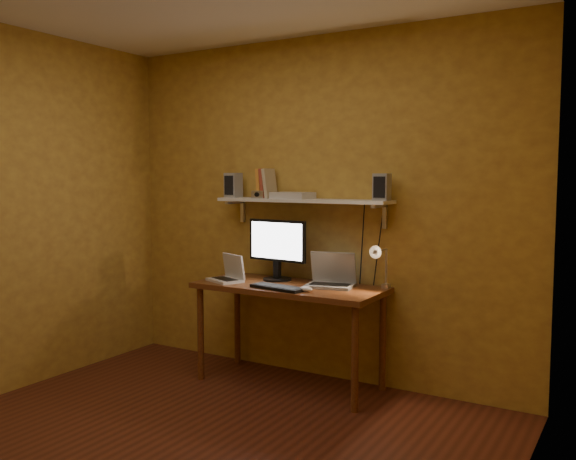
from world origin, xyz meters
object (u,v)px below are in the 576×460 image
Objects in this scene: keyboard at (278,288)px; router at (293,195)px; mouse at (306,289)px; speaker_left at (233,185)px; speaker_right at (382,187)px; shelf_camera at (258,194)px; netbook at (229,274)px; desk_lamp at (380,261)px; laptop at (331,277)px; wall_shelf at (302,201)px; desk at (289,296)px; monitor at (277,246)px.

keyboard is 1.39× the size of router.
mouse is 0.53× the size of speaker_left.
mouse is 0.88m from speaker_right.
shelf_camera is at bearing 148.25° from keyboard.
mouse is 1.18m from speaker_left.
desk_lamp is at bearing 33.38° from netbook.
laptop is at bearing -2.12° from shelf_camera.
shelf_camera is (-1.00, -0.05, -0.06)m from speaker_right.
desk_lamp is (0.66, -0.07, -0.40)m from wall_shelf.
mouse is at bearing -112.07° from laptop.
wall_shelf reaches higher than laptop.
desk is 4.38× the size of netbook.
desk_lamp is 1.91× the size of speaker_left.
speaker_left is (-0.66, 0.39, 0.71)m from keyboard.
router reaches higher than netbook.
netbook is 0.51m from keyboard.
monitor is at bearing -179.87° from desk_lamp.
desk_lamp is at bearing 5.30° from monitor.
desk is 1.04m from speaker_right.
laptop is 1.14m from speaker_left.
laptop is 3.56× the size of mouse.
speaker_left reaches higher than mouse.
shelf_camera is (-0.36, 0.13, 0.74)m from desk.
desk is 0.83m from shelf_camera.
shelf_camera is at bearing 85.13° from netbook.
desk_lamp is (0.43, 0.30, 0.19)m from mouse.
router is at bearing 2.67° from speaker_left.
mouse is 0.35× the size of router.
speaker_right is at bearing 9.48° from monitor.
keyboard is 0.74m from router.
speaker_right is (0.62, 0.37, 0.71)m from keyboard.
router is at bearing -171.39° from wall_shelf.
mouse reaches higher than keyboard.
speaker_right reaches higher than shelf_camera.
shelf_camera is (-0.60, 0.30, 0.64)m from mouse.
router is (-0.31, 0.35, 0.63)m from mouse.
desk_lamp is at bearing 10.81° from desk.
router is at bearing 10.17° from shelf_camera.
wall_shelf is 4.71× the size of router.
wall_shelf is at bearing 9.84° from shelf_camera.
router is at bearing 175.64° from desk_lamp.
wall_shelf is 3.79× the size of laptop.
desk_lamp reaches higher than keyboard.
speaker_left is at bearing 169.24° from mouse.
speaker_right reaches higher than desk_lamp.
shelf_camera is (-0.65, 0.02, 0.59)m from laptop.
wall_shelf is 0.71m from keyboard.
speaker_left is 1.28m from speaker_right.
desk_lamp is at bearing -0.30° from shelf_camera.
speaker_right is at bearing 108.45° from desk_lamp.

